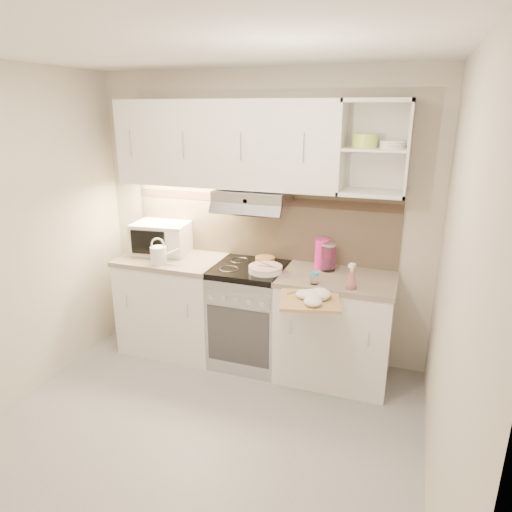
# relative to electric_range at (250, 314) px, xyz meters

# --- Properties ---
(ground) EXTENTS (3.00, 3.00, 0.00)m
(ground) POSITION_rel_electric_range_xyz_m (0.00, -1.10, -0.45)
(ground) COLOR #97979A
(ground) RESTS_ON ground
(room_shell) EXTENTS (3.04, 2.84, 2.52)m
(room_shell) POSITION_rel_electric_range_xyz_m (0.00, -0.73, 1.18)
(room_shell) COLOR beige
(room_shell) RESTS_ON ground
(base_cabinet_left) EXTENTS (0.90, 0.60, 0.86)m
(base_cabinet_left) POSITION_rel_electric_range_xyz_m (-0.75, 0.00, -0.02)
(base_cabinet_left) COLOR white
(base_cabinet_left) RESTS_ON ground
(worktop_left) EXTENTS (0.92, 0.62, 0.04)m
(worktop_left) POSITION_rel_electric_range_xyz_m (-0.75, 0.00, 0.43)
(worktop_left) COLOR gray
(worktop_left) RESTS_ON base_cabinet_left
(base_cabinet_right) EXTENTS (0.90, 0.60, 0.86)m
(base_cabinet_right) POSITION_rel_electric_range_xyz_m (0.75, 0.00, -0.02)
(base_cabinet_right) COLOR white
(base_cabinet_right) RESTS_ON ground
(worktop_right) EXTENTS (0.92, 0.62, 0.04)m
(worktop_right) POSITION_rel_electric_range_xyz_m (0.75, 0.00, 0.43)
(worktop_right) COLOR gray
(worktop_right) RESTS_ON base_cabinet_right
(electric_range) EXTENTS (0.60, 0.60, 0.90)m
(electric_range) POSITION_rel_electric_range_xyz_m (0.00, 0.00, 0.00)
(electric_range) COLOR #B7B7BC
(electric_range) RESTS_ON ground
(microwave) EXTENTS (0.54, 0.42, 0.28)m
(microwave) POSITION_rel_electric_range_xyz_m (-0.91, 0.12, 0.59)
(microwave) COLOR silver
(microwave) RESTS_ON worktop_left
(watering_can) EXTENTS (0.27, 0.14, 0.23)m
(watering_can) POSITION_rel_electric_range_xyz_m (-0.76, -0.18, 0.53)
(watering_can) COLOR white
(watering_can) RESTS_ON worktop_left
(plate_stack) EXTENTS (0.28, 0.28, 0.06)m
(plate_stack) POSITION_rel_electric_range_xyz_m (0.17, -0.09, 0.48)
(plate_stack) COLOR white
(plate_stack) RESTS_ON electric_range
(bread_loaf) EXTENTS (0.17, 0.17, 0.04)m
(bread_loaf) POSITION_rel_electric_range_xyz_m (0.09, 0.16, 0.47)
(bread_loaf) COLOR #B97740
(bread_loaf) RESTS_ON electric_range
(pink_pitcher) EXTENTS (0.13, 0.12, 0.25)m
(pink_pitcher) POSITION_rel_electric_range_xyz_m (0.58, 0.18, 0.57)
(pink_pitcher) COLOR #F82595
(pink_pitcher) RESTS_ON worktop_right
(glass_jar) EXTENTS (0.13, 0.13, 0.24)m
(glass_jar) POSITION_rel_electric_range_xyz_m (0.65, 0.12, 0.57)
(glass_jar) COLOR white
(glass_jar) RESTS_ON worktop_right
(spice_jar) EXTENTS (0.07, 0.07, 0.10)m
(spice_jar) POSITION_rel_electric_range_xyz_m (0.61, -0.22, 0.50)
(spice_jar) COLOR white
(spice_jar) RESTS_ON worktop_right
(spray_bottle) EXTENTS (0.08, 0.08, 0.21)m
(spray_bottle) POSITION_rel_electric_range_xyz_m (0.88, -0.22, 0.53)
(spray_bottle) COLOR pink
(spray_bottle) RESTS_ON worktop_right
(cutting_board) EXTENTS (0.50, 0.47, 0.02)m
(cutting_board) POSITION_rel_electric_range_xyz_m (0.63, -0.48, 0.42)
(cutting_board) COLOR tan
(cutting_board) RESTS_ON base_cabinet_right
(dish_towel) EXTENTS (0.31, 0.26, 0.08)m
(dish_towel) POSITION_rel_electric_range_xyz_m (0.63, -0.52, 0.47)
(dish_towel) COLOR silver
(dish_towel) RESTS_ON cutting_board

